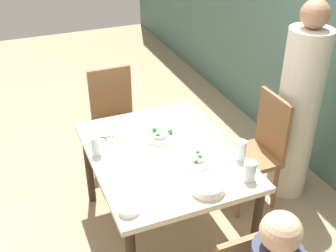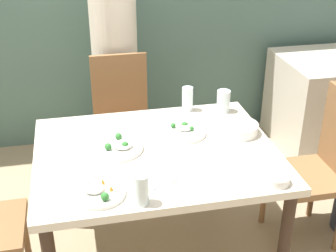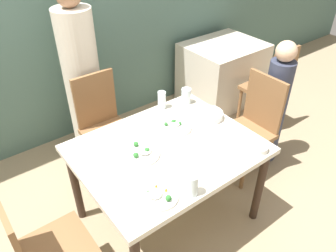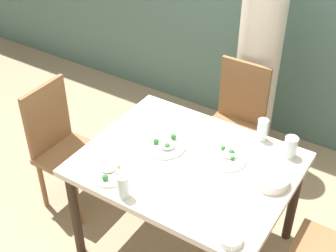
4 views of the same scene
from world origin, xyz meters
name	(u,v)px [view 2 (image 2 of 4)]	position (x,y,z in m)	size (l,w,h in m)	color
dining_table	(156,164)	(0.00, 0.00, 0.64)	(1.22, 0.97, 0.72)	beige
chair_adult_spot	(123,121)	(-0.08, 0.83, 0.50)	(0.40, 0.40, 0.93)	brown
chair_child_spot	(319,165)	(0.96, 0.02, 0.50)	(0.40, 0.40, 0.93)	brown
person_adult	(115,68)	(-0.08, 1.16, 0.76)	(0.32, 0.32, 1.63)	beige
bowl_curry	(239,128)	(0.48, 0.09, 0.75)	(0.21, 0.21, 0.06)	white
plate_rice_adult	(118,147)	(-0.19, 0.05, 0.74)	(0.27, 0.27, 0.06)	white
plate_rice_child	(184,131)	(0.18, 0.15, 0.74)	(0.24, 0.24, 0.05)	white
plate_noodles	(98,192)	(-0.32, -0.33, 0.74)	(0.23, 0.23, 0.05)	white
bowl_rice_small	(276,179)	(0.48, -0.40, 0.74)	(0.12, 0.12, 0.04)	white
glass_water_tall	(141,190)	(-0.14, -0.43, 0.79)	(0.07, 0.07, 0.14)	silver
glass_water_short	(223,101)	(0.48, 0.38, 0.79)	(0.08, 0.08, 0.13)	silver
glass_water_center	(187,99)	(0.27, 0.44, 0.80)	(0.07, 0.07, 0.15)	silver
napkin_folded	(211,152)	(0.27, -0.08, 0.73)	(0.14, 0.14, 0.01)	white
fork_steel	(161,186)	(-0.04, -0.32, 0.73)	(0.18, 0.08, 0.01)	silver
background_table	(332,101)	(1.66, 1.09, 0.37)	(0.88, 0.73, 0.73)	beige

